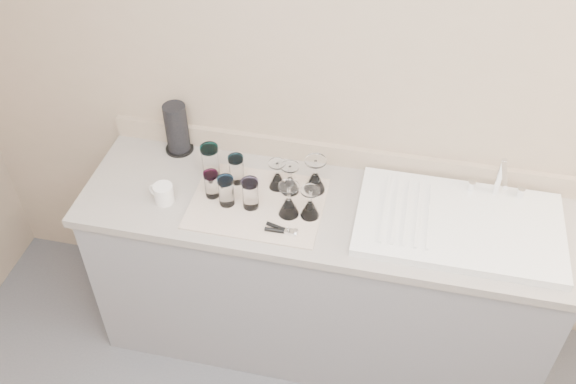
% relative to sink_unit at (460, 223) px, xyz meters
% --- Properties ---
extents(room_envelope, '(3.54, 3.50, 2.52)m').
position_rel_sink_unit_xyz_m(room_envelope, '(-0.55, -1.20, 0.64)').
color(room_envelope, '#4C4D51').
rests_on(room_envelope, ground).
extents(counter_unit, '(2.06, 0.62, 0.90)m').
position_rel_sink_unit_xyz_m(counter_unit, '(-0.55, -0.00, -0.47)').
color(counter_unit, slate).
rests_on(counter_unit, ground).
extents(sink_unit, '(0.82, 0.50, 0.22)m').
position_rel_sink_unit_xyz_m(sink_unit, '(0.00, 0.00, 0.00)').
color(sink_unit, white).
rests_on(sink_unit, counter_unit).
extents(dish_towel, '(0.55, 0.42, 0.01)m').
position_rel_sink_unit_xyz_m(dish_towel, '(-0.83, -0.05, -0.02)').
color(dish_towel, beige).
rests_on(dish_towel, counter_unit).
extents(tumbler_teal, '(0.08, 0.08, 0.15)m').
position_rel_sink_unit_xyz_m(tumbler_teal, '(-1.07, 0.08, 0.07)').
color(tumbler_teal, white).
rests_on(tumbler_teal, dish_towel).
extents(tumbler_cyan, '(0.07, 0.07, 0.13)m').
position_rel_sink_unit_xyz_m(tumbler_cyan, '(-0.95, 0.07, 0.06)').
color(tumbler_cyan, white).
rests_on(tumbler_cyan, dish_towel).
extents(tumbler_magenta, '(0.06, 0.06, 0.12)m').
position_rel_sink_unit_xyz_m(tumbler_magenta, '(-1.02, -0.04, 0.05)').
color(tumbler_magenta, white).
rests_on(tumbler_magenta, dish_towel).
extents(tumbler_blue, '(0.07, 0.07, 0.14)m').
position_rel_sink_unit_xyz_m(tumbler_blue, '(-0.95, -0.08, 0.06)').
color(tumbler_blue, white).
rests_on(tumbler_blue, dish_towel).
extents(tumbler_lavender, '(0.07, 0.07, 0.14)m').
position_rel_sink_unit_xyz_m(tumbler_lavender, '(-0.85, -0.07, 0.06)').
color(tumbler_lavender, white).
rests_on(tumbler_lavender, dish_towel).
extents(goblet_back_left, '(0.08, 0.08, 0.14)m').
position_rel_sink_unit_xyz_m(goblet_back_left, '(-0.71, 0.05, 0.04)').
color(goblet_back_left, white).
rests_on(goblet_back_left, dish_towel).
extents(goblet_back_right, '(0.09, 0.09, 0.16)m').
position_rel_sink_unit_xyz_m(goblet_back_right, '(-0.61, 0.09, 0.04)').
color(goblet_back_right, white).
rests_on(goblet_back_right, dish_towel).
extents(goblet_front_left, '(0.09, 0.09, 0.15)m').
position_rel_sink_unit_xyz_m(goblet_front_left, '(-0.69, -0.08, 0.04)').
color(goblet_front_left, white).
rests_on(goblet_front_left, dish_towel).
extents(goblet_front_right, '(0.08, 0.08, 0.14)m').
position_rel_sink_unit_xyz_m(goblet_front_right, '(-0.60, -0.07, 0.04)').
color(goblet_front_right, white).
rests_on(goblet_front_right, dish_towel).
extents(goblet_extra, '(0.07, 0.07, 0.13)m').
position_rel_sink_unit_xyz_m(goblet_extra, '(-0.77, 0.07, 0.03)').
color(goblet_extra, white).
rests_on(goblet_extra, dish_towel).
extents(can_opener, '(0.13, 0.05, 0.02)m').
position_rel_sink_unit_xyz_m(can_opener, '(-0.69, -0.19, -0.00)').
color(can_opener, silver).
rests_on(can_opener, dish_towel).
extents(white_mug, '(0.12, 0.10, 0.08)m').
position_rel_sink_unit_xyz_m(white_mug, '(-1.21, -0.11, 0.02)').
color(white_mug, white).
rests_on(white_mug, counter_unit).
extents(paper_towel_roll, '(0.13, 0.13, 0.24)m').
position_rel_sink_unit_xyz_m(paper_towel_roll, '(-1.27, 0.23, 0.10)').
color(paper_towel_roll, black).
rests_on(paper_towel_roll, counter_unit).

